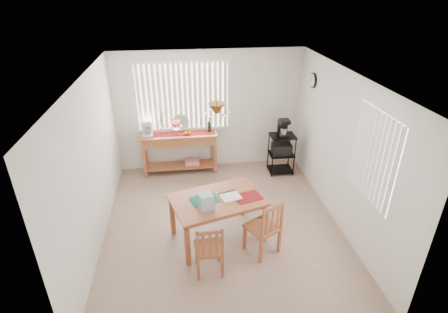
{
  "coord_description": "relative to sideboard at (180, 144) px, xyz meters",
  "views": [
    {
      "loc": [
        -0.61,
        -4.88,
        3.83
      ],
      "look_at": [
        0.1,
        0.55,
        1.05
      ],
      "focal_mm": 28.0,
      "sensor_mm": 36.0,
      "label": 1
    }
  ],
  "objects": [
    {
      "name": "ground",
      "position": [
        0.67,
        -2.0,
        -0.68
      ],
      "size": [
        4.0,
        4.5,
        0.01
      ],
      "primitive_type": "cube",
      "color": "#A07F6C"
    },
    {
      "name": "room_shell",
      "position": [
        0.67,
        -1.99,
        1.01
      ],
      "size": [
        4.2,
        4.7,
        2.7
      ],
      "color": "silver",
      "rests_on": "ground"
    },
    {
      "name": "sideboard",
      "position": [
        0.0,
        0.0,
        0.0
      ],
      "size": [
        1.61,
        0.45,
        0.9
      ],
      "color": "#A75C38",
      "rests_on": "ground"
    },
    {
      "name": "sideboard_items",
      "position": [
        -0.28,
        0.02,
        0.37
      ],
      "size": [
        1.53,
        0.38,
        0.69
      ],
      "color": "maroon",
      "rests_on": "sideboard"
    },
    {
      "name": "wire_cart",
      "position": [
        2.17,
        -0.31,
        -0.15
      ],
      "size": [
        0.52,
        0.42,
        0.89
      ],
      "color": "black",
      "rests_on": "ground"
    },
    {
      "name": "cart_items",
      "position": [
        2.17,
        -0.3,
        0.37
      ],
      "size": [
        0.21,
        0.25,
        0.36
      ],
      "color": "black",
      "rests_on": "wire_cart"
    },
    {
      "name": "dining_table",
      "position": [
        0.55,
        -2.32,
        -0.01
      ],
      "size": [
        1.61,
        1.27,
        0.76
      ],
      "color": "#A75C38",
      "rests_on": "ground"
    },
    {
      "name": "table_items",
      "position": [
        0.45,
        -2.48,
        0.17
      ],
      "size": [
        1.18,
        0.54,
        0.24
      ],
      "color": "#136D5C",
      "rests_on": "dining_table"
    },
    {
      "name": "chair_left",
      "position": [
        0.34,
        -3.08,
        -0.26
      ],
      "size": [
        0.41,
        0.41,
        0.86
      ],
      "color": "#A75C38",
      "rests_on": "ground"
    },
    {
      "name": "chair_right",
      "position": [
        1.22,
        -2.77,
        -0.21
      ],
      "size": [
        0.6,
        0.6,
        0.96
      ],
      "color": "#A75C38",
      "rests_on": "ground"
    }
  ]
}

